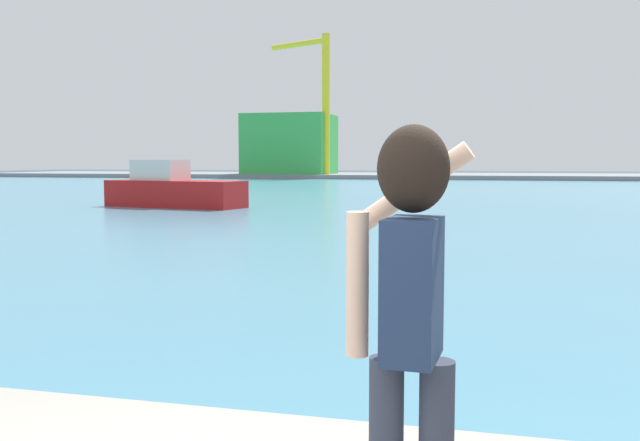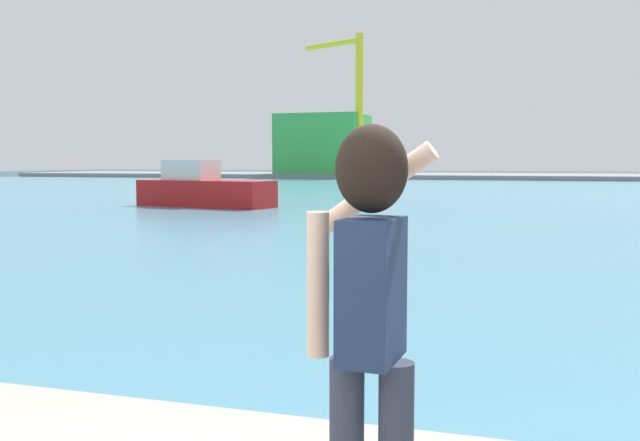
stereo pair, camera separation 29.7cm
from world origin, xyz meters
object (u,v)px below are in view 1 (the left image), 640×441
object	(u,v)px
port_crane	(320,92)
boat_moored	(173,190)
person_photographer	(410,298)
warehouse_left	(290,144)

from	to	relation	value
port_crane	boat_moored	bearing A→B (deg)	-82.57
person_photographer	port_crane	xyz separation A→B (m)	(-22.66, 85.65, 9.29)
warehouse_left	port_crane	size ratio (longest dim) A/B	0.62
port_crane	person_photographer	bearing A→B (deg)	-75.18
person_photographer	boat_moored	world-z (taller)	person_photographer
boat_moored	warehouse_left	distance (m)	60.25
boat_moored	person_photographer	bearing A→B (deg)	-50.36
person_photographer	port_crane	distance (m)	89.08
warehouse_left	port_crane	distance (m)	8.32
person_photographer	boat_moored	xyz separation A→B (m)	(-15.25, 28.79, -0.86)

